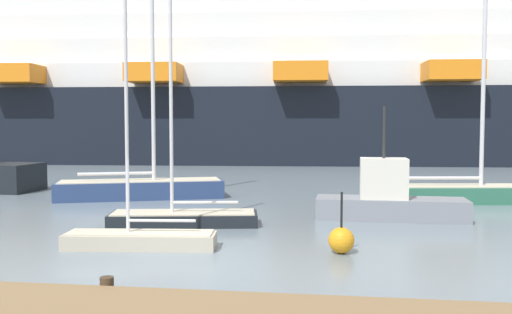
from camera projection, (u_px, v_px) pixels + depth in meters
The scene contains 8 objects.
ground_plane at pixel (174, 259), 13.56m from camera, with size 600.00×600.00×0.00m, color slate.
sailboat_2 at pixel (467, 189), 23.32m from camera, with size 7.51×2.70×12.06m.
sailboat_3 at pixel (141, 185), 24.66m from camera, with size 7.60×4.22×11.71m.
sailboat_4 at pixel (140, 236), 14.71m from camera, with size 4.16×1.39×7.06m.
sailboat_5 at pixel (184, 215), 18.10m from camera, with size 5.06×2.25×7.83m.
fishing_boat_0 at pixel (388, 199), 19.23m from camera, with size 5.26×1.73×3.99m.
channel_buoy_0 at pixel (341, 240), 14.13m from camera, with size 0.68×0.68×1.61m.
cruise_ship at pixel (424, 82), 50.41m from camera, with size 117.52×24.35×22.76m.
Camera 1 is at (3.83, -12.99, 3.35)m, focal length 38.18 mm.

